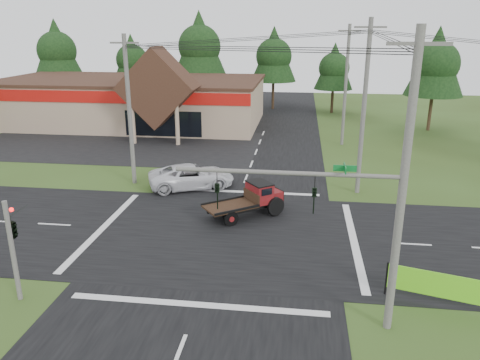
# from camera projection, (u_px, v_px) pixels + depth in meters

# --- Properties ---
(ground) EXTENTS (120.00, 120.00, 0.00)m
(ground) POSITION_uv_depth(u_px,v_px,m) (225.00, 234.00, 25.84)
(ground) COLOR #344518
(ground) RESTS_ON ground
(road_ns) EXTENTS (12.00, 120.00, 0.02)m
(road_ns) POSITION_uv_depth(u_px,v_px,m) (225.00, 234.00, 25.84)
(road_ns) COLOR black
(road_ns) RESTS_ON ground
(road_ew) EXTENTS (120.00, 12.00, 0.02)m
(road_ew) POSITION_uv_depth(u_px,v_px,m) (225.00, 234.00, 25.84)
(road_ew) COLOR black
(road_ew) RESTS_ON ground
(parking_apron) EXTENTS (28.00, 14.00, 0.02)m
(parking_apron) POSITION_uv_depth(u_px,v_px,m) (114.00, 145.00, 45.46)
(parking_apron) COLOR black
(parking_apron) RESTS_ON ground
(cvs_building) EXTENTS (30.40, 18.20, 9.19)m
(cvs_building) POSITION_uv_depth(u_px,v_px,m) (133.00, 100.00, 54.77)
(cvs_building) COLOR tan
(cvs_building) RESTS_ON ground
(traffic_signal_mast) EXTENTS (8.12, 0.24, 7.00)m
(traffic_signal_mast) POSITION_uv_depth(u_px,v_px,m) (350.00, 218.00, 16.68)
(traffic_signal_mast) COLOR #595651
(traffic_signal_mast) RESTS_ON ground
(traffic_signal_corner) EXTENTS (0.53, 2.48, 4.40)m
(traffic_signal_corner) POSITION_uv_depth(u_px,v_px,m) (10.00, 220.00, 18.76)
(traffic_signal_corner) COLOR #595651
(traffic_signal_corner) RESTS_ON ground
(utility_pole_nr) EXTENTS (2.00, 0.30, 11.00)m
(utility_pole_nr) POSITION_uv_depth(u_px,v_px,m) (403.00, 187.00, 16.10)
(utility_pole_nr) COLOR #595651
(utility_pole_nr) RESTS_ON ground
(utility_pole_nw) EXTENTS (2.00, 0.30, 10.50)m
(utility_pole_nw) POSITION_uv_depth(u_px,v_px,m) (129.00, 110.00, 32.68)
(utility_pole_nw) COLOR #595651
(utility_pole_nw) RESTS_ON ground
(utility_pole_ne) EXTENTS (2.00, 0.30, 11.50)m
(utility_pole_ne) POSITION_uv_depth(u_px,v_px,m) (364.00, 108.00, 30.56)
(utility_pole_ne) COLOR #595651
(utility_pole_ne) RESTS_ON ground
(utility_pole_n) EXTENTS (2.00, 0.30, 11.20)m
(utility_pole_n) POSITION_uv_depth(u_px,v_px,m) (346.00, 85.00, 43.80)
(utility_pole_n) COLOR #595651
(utility_pole_n) RESTS_ON ground
(tree_row_a) EXTENTS (6.72, 6.72, 12.12)m
(tree_row_a) POSITION_uv_depth(u_px,v_px,m) (57.00, 49.00, 64.72)
(tree_row_a) COLOR #332316
(tree_row_a) RESTS_ON ground
(tree_row_b) EXTENTS (5.60, 5.60, 10.10)m
(tree_row_b) POSITION_uv_depth(u_px,v_px,m) (132.00, 58.00, 65.79)
(tree_row_b) COLOR #332316
(tree_row_b) RESTS_ON ground
(tree_row_c) EXTENTS (7.28, 7.28, 13.13)m
(tree_row_c) POSITION_uv_depth(u_px,v_px,m) (199.00, 44.00, 62.99)
(tree_row_c) COLOR #332316
(tree_row_c) RESTS_ON ground
(tree_row_d) EXTENTS (6.16, 6.16, 11.11)m
(tree_row_d) POSITION_uv_depth(u_px,v_px,m) (274.00, 55.00, 63.12)
(tree_row_d) COLOR #332316
(tree_row_d) RESTS_ON ground
(tree_row_e) EXTENTS (5.04, 5.04, 9.09)m
(tree_row_e) POSITION_uv_depth(u_px,v_px,m) (334.00, 67.00, 60.67)
(tree_row_e) COLOR #332316
(tree_row_e) RESTS_ON ground
(tree_side_ne) EXTENTS (6.16, 6.16, 11.11)m
(tree_side_ne) POSITION_uv_depth(u_px,v_px,m) (436.00, 62.00, 49.60)
(tree_side_ne) COLOR #332316
(tree_side_ne) RESTS_ON ground
(antique_flatbed_truck) EXTENTS (5.06, 4.47, 2.06)m
(antique_flatbed_truck) POSITION_uv_depth(u_px,v_px,m) (245.00, 201.00, 27.93)
(antique_flatbed_truck) COLOR #5B0F0D
(antique_flatbed_truck) RESTS_ON ground
(roadside_banner) EXTENTS (4.35, 1.36, 1.53)m
(roadside_banner) POSITION_uv_depth(u_px,v_px,m) (442.00, 289.00, 18.96)
(roadside_banner) COLOR #66CF1B
(roadside_banner) RESTS_ON ground
(white_pickup) EXTENTS (6.58, 4.83, 1.66)m
(white_pickup) POSITION_uv_depth(u_px,v_px,m) (192.00, 176.00, 33.12)
(white_pickup) COLOR silver
(white_pickup) RESTS_ON ground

